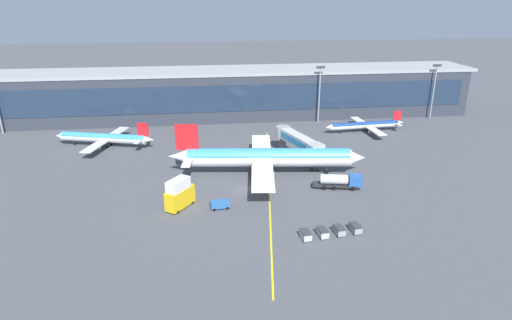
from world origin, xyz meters
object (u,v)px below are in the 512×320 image
pushback_tug (220,204)px  catering_lift (179,194)px  baggage_cart_3 (355,228)px  fuel_tanker (340,181)px  baggage_cart_0 (306,235)px  commuter_jet_far (365,125)px  baggage_cart_2 (339,230)px  main_airliner (267,157)px  baggage_cart_1 (323,233)px  commuter_jet_near (104,138)px

pushback_tug → catering_lift: (-7.90, 1.22, 2.22)m
baggage_cart_3 → fuel_tanker: bearing=80.4°
baggage_cart_0 → baggage_cart_3: (9.53, 1.15, 0.00)m
catering_lift → commuter_jet_far: size_ratio=0.26×
baggage_cart_0 → baggage_cart_3: size_ratio=1.00×
baggage_cart_3 → baggage_cart_2: bearing=-173.1°
commuter_jet_far → pushback_tug: bearing=-135.9°
catering_lift → baggage_cart_0: catering_lift is taller
pushback_tug → baggage_cart_3: 27.13m
pushback_tug → commuter_jet_far: commuter_jet_far is taller
main_airliner → baggage_cart_2: size_ratio=16.71×
baggage_cart_3 → baggage_cart_1: bearing=-173.1°
baggage_cart_3 → commuter_jet_near: commuter_jet_near is taller
main_airliner → baggage_cart_1: 30.69m
baggage_cart_0 → commuter_jet_far: (34.00, 60.86, 1.47)m
baggage_cart_3 → baggage_cart_0: bearing=-173.1°
pushback_tug → baggage_cart_2: 24.57m
baggage_cart_3 → commuter_jet_far: commuter_jet_far is taller
catering_lift → baggage_cart_2: catering_lift is taller
catering_lift → commuter_jet_near: (-22.83, 41.54, -0.46)m
fuel_tanker → baggage_cart_1: fuel_tanker is taller
main_airliner → fuel_tanker: bearing=-34.5°
main_airliner → baggage_cart_2: (8.56, -29.62, -3.50)m
baggage_cart_1 → commuter_jet_near: bearing=130.7°
fuel_tanker → baggage_cart_3: bearing=-99.6°
catering_lift → commuter_jet_far: catering_lift is taller
baggage_cart_2 → commuter_jet_near: commuter_jet_near is taller
catering_lift → main_airliner: bearing=37.3°
baggage_cart_2 → baggage_cart_3: bearing=6.9°
pushback_tug → baggage_cart_0: bearing=-43.8°
pushback_tug → baggage_cart_0: size_ratio=1.44×
main_airliner → fuel_tanker: (14.96, -10.30, -2.53)m
baggage_cart_2 → commuter_jet_far: (27.64, 60.09, 1.47)m
baggage_cart_0 → baggage_cart_3: bearing=6.9°
catering_lift → baggage_cart_2: bearing=-26.5°
baggage_cart_0 → fuel_tanker: bearing=57.6°
commuter_jet_near → baggage_cart_3: bearing=-45.4°
baggage_cart_0 → commuter_jet_far: size_ratio=0.11×
main_airliner → commuter_jet_near: (-42.97, 26.21, -1.68)m
catering_lift → baggage_cart_2: size_ratio=2.47×
main_airliner → catering_lift: size_ratio=6.76×
baggage_cart_2 → commuter_jet_far: 66.16m
fuel_tanker → baggage_cart_3: fuel_tanker is taller
baggage_cart_1 → baggage_cart_0: bearing=-173.1°
pushback_tug → commuter_jet_near: 52.69m
catering_lift → baggage_cart_1: (25.52, -14.68, -2.28)m
catering_lift → baggage_cart_1: catering_lift is taller
fuel_tanker → catering_lift: bearing=-171.8°
fuel_tanker → pushback_tug: (-27.20, -6.25, -0.90)m
fuel_tanker → commuter_jet_near: commuter_jet_near is taller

